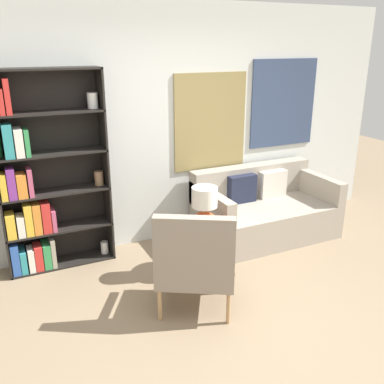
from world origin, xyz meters
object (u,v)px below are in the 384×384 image
couch (263,211)px  table_lamp (204,206)px  armchair (195,261)px  bookshelf (40,185)px  side_table (202,230)px

couch → table_lamp: size_ratio=3.94×
armchair → table_lamp: 0.75m
bookshelf → couch: 2.60m
couch → table_lamp: table_lamp is taller
armchair → side_table: bearing=58.5°
side_table → table_lamp: (-0.02, -0.07, 0.29)m
armchair → side_table: (0.41, 0.66, -0.06)m
table_lamp → bookshelf: bearing=149.4°
bookshelf → armchair: bearing=-54.4°
armchair → side_table: armchair is taller
side_table → armchair: bearing=-121.5°
armchair → side_table: 0.78m
side_table → table_lamp: size_ratio=1.26×
armchair → bookshelf: bearing=125.6°
bookshelf → armchair: (1.03, -1.44, -0.39)m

